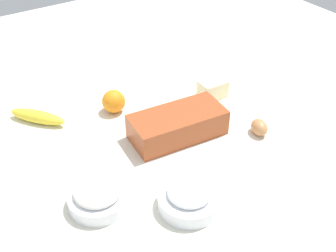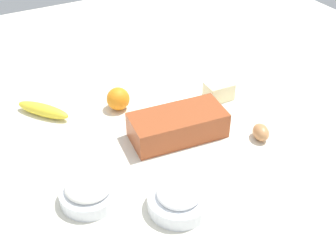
{
  "view_description": "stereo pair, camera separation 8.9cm",
  "coord_description": "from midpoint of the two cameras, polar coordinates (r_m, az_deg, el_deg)",
  "views": [
    {
      "loc": [
        0.54,
        0.82,
        0.78
      ],
      "look_at": [
        0.0,
        0.0,
        0.04
      ],
      "focal_mm": 44.95,
      "sensor_mm": 36.0,
      "label": 1
    },
    {
      "loc": [
        0.47,
        0.87,
        0.78
      ],
      "look_at": [
        0.0,
        0.0,
        0.04
      ],
      "focal_mm": 44.95,
      "sensor_mm": 36.0,
      "label": 2
    }
  ],
  "objects": [
    {
      "name": "orange_fruit",
      "position": [
        1.36,
        -9.25,
        3.26
      ],
      "size": [
        0.07,
        0.07,
        0.07
      ],
      "primitive_type": "sphere",
      "color": "orange",
      "rests_on": "ground_plane"
    },
    {
      "name": "egg_near_butter",
      "position": [
        1.28,
        10.33,
        -0.21
      ],
      "size": [
        0.06,
        0.07,
        0.05
      ],
      "primitive_type": "ellipsoid",
      "rotation": [
        0.0,
        1.57,
        4.42
      ],
      "color": "#BC7F4D",
      "rests_on": "ground_plane"
    },
    {
      "name": "loaf_pan",
      "position": [
        1.24,
        -0.75,
        0.19
      ],
      "size": [
        0.29,
        0.16,
        0.08
      ],
      "rotation": [
        0.0,
        0.0,
        -0.1
      ],
      "color": "#9E4723",
      "rests_on": "ground_plane"
    },
    {
      "name": "flour_bowl",
      "position": [
        1.06,
        -11.9,
        -9.29
      ],
      "size": [
        0.15,
        0.15,
        0.07
      ],
      "color": "white",
      "rests_on": "ground_plane"
    },
    {
      "name": "butter_block",
      "position": [
        1.43,
        4.28,
        5.0
      ],
      "size": [
        0.09,
        0.07,
        0.06
      ],
      "primitive_type": "cube",
      "rotation": [
        0.0,
        0.0,
        -0.04
      ],
      "color": "#F4EDB2",
      "rests_on": "ground_plane"
    },
    {
      "name": "banana",
      "position": [
        1.38,
        -19.06,
        1.16
      ],
      "size": [
        0.15,
        0.18,
        0.04
      ],
      "primitive_type": "ellipsoid",
      "rotation": [
        0.0,
        0.0,
        5.39
      ],
      "color": "yellow",
      "rests_on": "ground_plane"
    },
    {
      "name": "ground_plane",
      "position": [
        1.27,
        -2.02,
        -1.86
      ],
      "size": [
        2.4,
        2.4,
        0.02
      ],
      "primitive_type": "cube",
      "color": "silver"
    },
    {
      "name": "sugar_bowl",
      "position": [
        1.04,
        0.38,
        -9.72
      ],
      "size": [
        0.15,
        0.15,
        0.07
      ],
      "color": "white",
      "rests_on": "ground_plane"
    }
  ]
}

